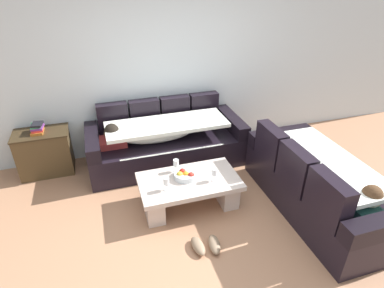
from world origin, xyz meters
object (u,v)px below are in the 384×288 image
couch_near_window (319,186)px  couch_along_wall (164,142)px  fruit_bowl (185,175)px  wine_glass_near_right (214,172)px  wine_glass_far_back (176,163)px  wine_glass_near_left (166,182)px  side_cabinet (45,152)px  book_stack_on_cabinet (37,128)px  pair_of_shoes (206,245)px  coffee_table (189,189)px

couch_near_window → couch_along_wall: bearing=43.5°
couch_near_window → fruit_bowl: 1.59m
wine_glass_near_right → wine_glass_far_back: bearing=139.7°
fruit_bowl → wine_glass_near_right: (0.31, -0.16, 0.07)m
wine_glass_near_left → wine_glass_near_right: bearing=0.8°
wine_glass_near_left → side_cabinet: 2.01m
book_stack_on_cabinet → pair_of_shoes: bearing=-50.0°
fruit_bowl → wine_glass_near_left: bearing=-148.7°
fruit_bowl → wine_glass_far_back: 0.19m
fruit_bowl → pair_of_shoes: (-0.00, -0.78, -0.38)m
book_stack_on_cabinet → couch_along_wall: bearing=-7.7°
wine_glass_near_right → couch_along_wall: bearing=105.9°
wine_glass_far_back → pair_of_shoes: wine_glass_far_back is taller
couch_near_window → book_stack_on_cabinet: size_ratio=9.13×
wine_glass_far_back → side_cabinet: bearing=146.2°
wine_glass_near_left → pair_of_shoes: wine_glass_near_left is taller
side_cabinet → pair_of_shoes: (1.69, -2.03, -0.28)m
coffee_table → wine_glass_far_back: bearing=115.6°
couch_near_window → pair_of_shoes: (-1.48, -0.21, -0.29)m
side_cabinet → book_stack_on_cabinet: size_ratio=3.26×
wine_glass_far_back → side_cabinet: side_cabinet is taller
coffee_table → book_stack_on_cabinet: size_ratio=5.44×
couch_near_window → wine_glass_far_back: size_ratio=12.15×
couch_near_window → wine_glass_near_right: bearing=70.5°
side_cabinet → pair_of_shoes: side_cabinet is taller
couch_along_wall → side_cabinet: 1.68m
wine_glass_near_left → side_cabinet: (-1.42, 1.41, -0.17)m
couch_along_wall → wine_glass_near_left: couch_along_wall is taller
couch_along_wall → wine_glass_far_back: (-0.04, -0.86, 0.16)m
side_cabinet → book_stack_on_cabinet: bearing=178.1°
side_cabinet → wine_glass_near_left: bearing=-44.8°
book_stack_on_cabinet → wine_glass_far_back: bearing=-33.5°
wine_glass_near_left → book_stack_on_cabinet: bearing=135.5°
fruit_bowl → side_cabinet: 2.10m
couch_along_wall → book_stack_on_cabinet: couch_along_wall is taller
fruit_bowl → wine_glass_near_left: (-0.27, -0.16, 0.07)m
couch_along_wall → fruit_bowl: 1.03m
couch_along_wall → book_stack_on_cabinet: size_ratio=10.15×
couch_along_wall → book_stack_on_cabinet: (-1.68, 0.23, 0.37)m
fruit_bowl → book_stack_on_cabinet: (-1.71, 1.25, 0.28)m
coffee_table → wine_glass_near_right: 0.39m
wine_glass_near_left → fruit_bowl: bearing=31.3°
coffee_table → side_cabinet: side_cabinet is taller
coffee_table → wine_glass_near_left: bearing=-159.3°
wine_glass_near_right → side_cabinet: size_ratio=0.23×
couch_along_wall → pair_of_shoes: couch_along_wall is taller
fruit_bowl → book_stack_on_cabinet: bearing=143.8°
side_cabinet → book_stack_on_cabinet: (-0.02, 0.00, 0.38)m
coffee_table → wine_glass_near_right: bearing=-21.2°
couch_along_wall → wine_glass_far_back: bearing=-92.9°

